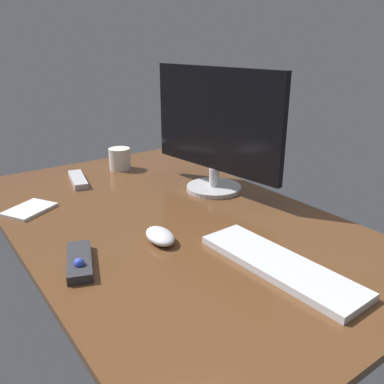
% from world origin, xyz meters
% --- Properties ---
extents(desk, '(1.40, 0.84, 0.02)m').
position_xyz_m(desk, '(0.00, 0.00, 0.01)').
color(desk, brown).
rests_on(desk, ground).
extents(monitor, '(0.55, 0.19, 0.42)m').
position_xyz_m(monitor, '(-0.09, 0.26, 0.24)').
color(monitor, beige).
rests_on(monitor, desk).
extents(keyboard, '(0.42, 0.14, 0.02)m').
position_xyz_m(keyboard, '(0.41, 0.05, 0.03)').
color(keyboard, silver).
rests_on(keyboard, desk).
extents(computer_mouse, '(0.12, 0.08, 0.03)m').
position_xyz_m(computer_mouse, '(0.13, -0.10, 0.04)').
color(computer_mouse, silver).
rests_on(computer_mouse, desk).
extents(media_remote, '(0.18, 0.11, 0.04)m').
position_xyz_m(media_remote, '(0.13, -0.32, 0.03)').
color(media_remote, '#2D2D33').
rests_on(media_remote, desk).
extents(tv_remote, '(0.19, 0.09, 0.02)m').
position_xyz_m(tv_remote, '(-0.46, -0.10, 0.03)').
color(tv_remote, '#B7B7BC').
rests_on(tv_remote, desk).
extents(coffee_mug, '(0.09, 0.09, 0.09)m').
position_xyz_m(coffee_mug, '(-0.51, 0.10, 0.06)').
color(coffee_mug, silver).
rests_on(coffee_mug, desk).
extents(notepad, '(0.16, 0.17, 0.01)m').
position_xyz_m(notepad, '(-0.28, -0.32, 0.02)').
color(notepad, white).
rests_on(notepad, desk).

